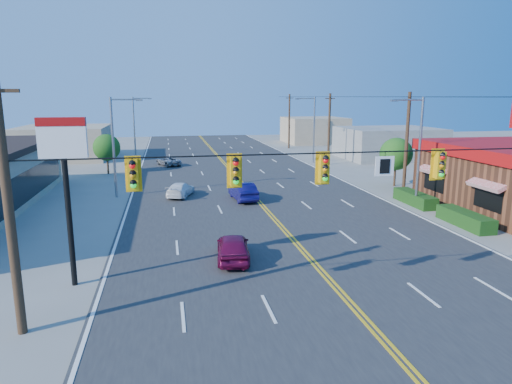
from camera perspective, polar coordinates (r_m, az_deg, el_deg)
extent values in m
plane|color=gray|center=(18.97, 11.49, -13.43)|extent=(160.00, 160.00, 0.00)
cube|color=#2D2D30|center=(37.28, -0.29, -0.53)|extent=(20.00, 120.00, 0.06)
cylinder|color=#47301E|center=(16.95, -28.55, -1.61)|extent=(0.32, 0.32, 9.00)
cylinder|color=black|center=(17.31, 12.31, 4.86)|extent=(24.00, 0.05, 0.05)
cube|color=white|center=(17.89, 15.77, 3.13)|extent=(0.75, 0.04, 0.75)
cube|color=#D89E0C|center=(16.02, -15.11, 2.10)|extent=(0.55, 0.34, 1.25)
cube|color=#D89E0C|center=(16.15, -2.63, 2.58)|extent=(0.55, 0.34, 1.25)
cube|color=#D89E0C|center=(16.95, 8.49, 2.90)|extent=(0.55, 0.34, 1.25)
cube|color=#D89E0C|center=(19.04, 21.97, 3.14)|extent=(0.55, 0.34, 1.25)
cube|color=#194214|center=(34.13, 21.75, -1.83)|extent=(1.20, 9.00, 0.90)
cylinder|color=black|center=(20.81, -22.31, -3.03)|extent=(0.24, 0.24, 6.00)
cube|color=white|center=(20.28, -23.02, 5.75)|extent=(1.90, 0.30, 1.30)
cylinder|color=gray|center=(34.94, 19.74, 4.54)|extent=(0.20, 0.20, 8.00)
cylinder|color=gray|center=(34.15, 18.57, 10.87)|extent=(2.20, 0.12, 0.12)
cube|color=gray|center=(33.63, 16.91, 10.88)|extent=(0.50, 0.25, 0.15)
cylinder|color=gray|center=(56.79, 7.27, 7.69)|extent=(0.20, 0.20, 8.00)
cylinder|color=gray|center=(56.31, 6.29, 11.55)|extent=(2.20, 0.12, 0.12)
cube|color=gray|center=(56.00, 5.19, 11.52)|extent=(0.50, 0.25, 0.15)
cylinder|color=gray|center=(38.20, -17.39, 5.26)|extent=(0.20, 0.20, 8.00)
cylinder|color=gray|center=(37.89, -16.07, 11.06)|extent=(2.20, 0.12, 0.12)
cube|color=gray|center=(37.81, -14.37, 11.07)|extent=(0.50, 0.25, 0.15)
cylinder|color=gray|center=(64.02, -14.98, 7.85)|extent=(0.20, 0.20, 8.00)
cylinder|color=gray|center=(63.84, -14.16, 11.30)|extent=(2.20, 0.12, 0.12)
cube|color=gray|center=(63.79, -13.15, 11.30)|extent=(0.50, 0.25, 0.15)
cylinder|color=#47301E|center=(38.96, 18.29, 5.62)|extent=(0.28, 0.28, 8.40)
cylinder|color=#47301E|center=(55.29, 9.12, 7.73)|extent=(0.28, 0.28, 8.40)
cylinder|color=#47301E|center=(72.42, 4.17, 8.79)|extent=(0.28, 0.28, 8.40)
cylinder|color=#47301E|center=(43.46, 16.96, 2.10)|extent=(0.20, 0.20, 2.10)
sphere|color=#235B19|center=(43.20, 17.11, 4.57)|extent=(2.94, 2.94, 2.94)
cylinder|color=#47301E|center=(50.63, -18.04, 3.29)|extent=(0.20, 0.20, 2.00)
sphere|color=#235B19|center=(50.41, -18.17, 5.31)|extent=(2.80, 2.80, 2.80)
cube|color=gray|center=(63.07, 16.22, 5.90)|extent=(12.00, 10.00, 4.00)
cube|color=tan|center=(65.37, -22.82, 5.73)|extent=(11.00, 12.00, 4.20)
cube|color=tan|center=(82.15, 7.29, 7.69)|extent=(10.00, 10.00, 4.40)
imported|color=maroon|center=(22.79, -2.88, -7.01)|extent=(2.00, 4.06, 1.33)
imported|color=#120E54|center=(35.78, -1.64, 0.03)|extent=(1.82, 4.35, 1.40)
imported|color=white|center=(37.56, -9.43, 0.23)|extent=(2.72, 4.19, 1.13)
imported|color=#A4A4A9|center=(54.75, -10.91, 3.77)|extent=(3.21, 4.22, 1.07)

